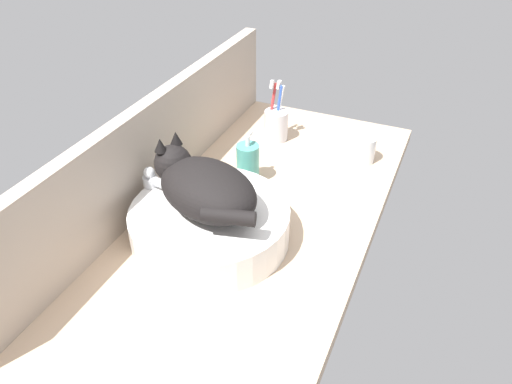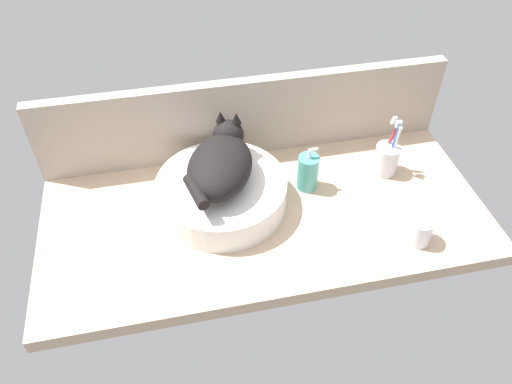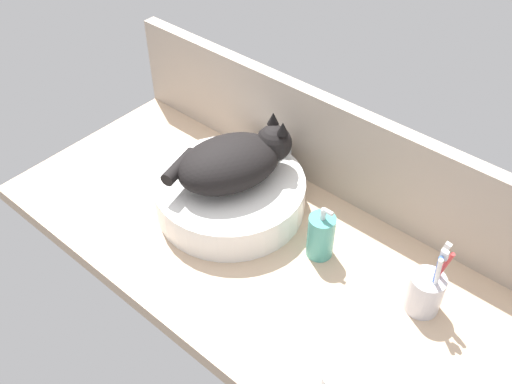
{
  "view_description": "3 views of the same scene",
  "coord_description": "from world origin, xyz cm",
  "px_view_note": "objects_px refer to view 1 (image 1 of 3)",
  "views": [
    {
      "loc": [
        -88.34,
        -39.72,
        76.08
      ],
      "look_at": [
        -3.19,
        -2.74,
        10.39
      ],
      "focal_mm": 35.0,
      "sensor_mm": 36.0,
      "label": 1
    },
    {
      "loc": [
        -22.22,
        -94.13,
        101.63
      ],
      "look_at": [
        -2.68,
        -0.87,
        8.71
      ],
      "focal_mm": 35.0,
      "sensor_mm": 36.0,
      "label": 2
    },
    {
      "loc": [
        59.5,
        -67.55,
        98.38
      ],
      "look_at": [
        -1.84,
        3.87,
        11.52
      ],
      "focal_mm": 40.0,
      "sensor_mm": 36.0,
      "label": 3
    }
  ],
  "objects_px": {
    "water_glass": "(363,151)",
    "soap_dispenser": "(248,163)",
    "cat": "(203,186)",
    "faucet": "(155,191)",
    "sink_basin": "(210,225)",
    "toothbrush_cup": "(276,124)"
  },
  "relations": [
    {
      "from": "cat",
      "to": "faucet",
      "type": "distance_m",
      "value": 0.17
    },
    {
      "from": "soap_dispenser",
      "to": "toothbrush_cup",
      "type": "bearing_deg",
      "value": 4.1
    },
    {
      "from": "cat",
      "to": "faucet",
      "type": "xyz_separation_m",
      "value": [
        0.02,
        0.15,
        -0.07
      ]
    },
    {
      "from": "water_glass",
      "to": "sink_basin",
      "type": "bearing_deg",
      "value": 153.59
    },
    {
      "from": "sink_basin",
      "to": "faucet",
      "type": "relative_size",
      "value": 2.67
    },
    {
      "from": "cat",
      "to": "water_glass",
      "type": "height_order",
      "value": "cat"
    },
    {
      "from": "sink_basin",
      "to": "water_glass",
      "type": "bearing_deg",
      "value": -26.41
    },
    {
      "from": "faucet",
      "to": "soap_dispenser",
      "type": "xyz_separation_m",
      "value": [
        0.23,
        -0.14,
        -0.02
      ]
    },
    {
      "from": "cat",
      "to": "toothbrush_cup",
      "type": "height_order",
      "value": "cat"
    },
    {
      "from": "faucet",
      "to": "soap_dispenser",
      "type": "height_order",
      "value": "soap_dispenser"
    },
    {
      "from": "toothbrush_cup",
      "to": "sink_basin",
      "type": "bearing_deg",
      "value": -175.71
    },
    {
      "from": "water_glass",
      "to": "soap_dispenser",
      "type": "bearing_deg",
      "value": 131.31
    },
    {
      "from": "faucet",
      "to": "toothbrush_cup",
      "type": "height_order",
      "value": "toothbrush_cup"
    },
    {
      "from": "sink_basin",
      "to": "soap_dispenser",
      "type": "bearing_deg",
      "value": 4.48
    },
    {
      "from": "cat",
      "to": "soap_dispenser",
      "type": "xyz_separation_m",
      "value": [
        0.25,
        0.01,
        -0.09
      ]
    },
    {
      "from": "faucet",
      "to": "toothbrush_cup",
      "type": "xyz_separation_m",
      "value": [
        0.48,
        -0.12,
        -0.02
      ]
    },
    {
      "from": "water_glass",
      "to": "toothbrush_cup",
      "type": "bearing_deg",
      "value": 85.59
    },
    {
      "from": "faucet",
      "to": "soap_dispenser",
      "type": "bearing_deg",
      "value": -31.8
    },
    {
      "from": "cat",
      "to": "toothbrush_cup",
      "type": "distance_m",
      "value": 0.51
    },
    {
      "from": "toothbrush_cup",
      "to": "faucet",
      "type": "bearing_deg",
      "value": 165.54
    },
    {
      "from": "sink_basin",
      "to": "faucet",
      "type": "bearing_deg",
      "value": 80.37
    },
    {
      "from": "faucet",
      "to": "water_glass",
      "type": "xyz_separation_m",
      "value": [
        0.46,
        -0.4,
        -0.04
      ]
    }
  ]
}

